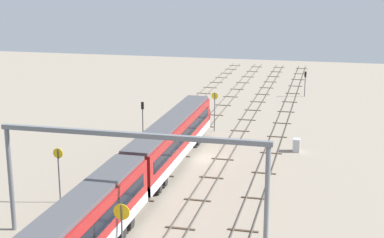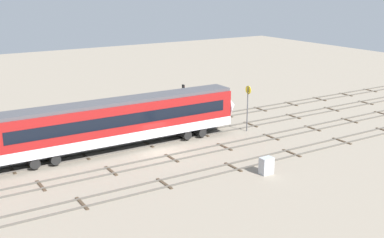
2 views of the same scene
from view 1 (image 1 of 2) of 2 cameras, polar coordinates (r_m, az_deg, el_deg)
name	(u,v)px [view 1 (image 1 of 2)]	position (r m, az deg, el deg)	size (l,w,h in m)	color
ground_plane	(201,158)	(62.57, 0.87, -3.87)	(153.71, 153.71, 0.00)	gray
track_near_foreground	(268,162)	(61.44, 7.50, -4.27)	(137.71, 2.40, 0.16)	#59544C
track_second_near	(223,159)	(62.09, 3.05, -3.97)	(137.71, 2.40, 0.16)	#59544C
track_with_train	(179,156)	(63.10, -1.28, -3.65)	(137.71, 2.40, 0.16)	#59544C
track_second_far	(137,153)	(64.46, -5.44, -3.33)	(137.71, 2.40, 0.16)	#59544C
overhead_gantry	(131,159)	(41.35, -6.05, -3.98)	(0.40, 20.10, 8.47)	slate
speed_sign_near_foreground	(215,106)	(72.49, 2.25, 1.26)	(0.14, 0.89, 5.02)	#4C4C51
speed_sign_mid_trackside	(122,229)	(37.53, -6.94, -10.77)	(0.14, 1.08, 5.24)	#4C4C51
speed_sign_far_trackside	(59,168)	(50.95, -13.06, -4.70)	(0.14, 0.90, 4.90)	#4C4C51
signal_light_trackside_approach	(305,80)	(95.63, 11.14, 3.80)	(0.31, 0.32, 4.13)	#4C4C51
signal_light_trackside_departure	(143,112)	(72.07, -4.91, 0.65)	(0.31, 0.32, 3.97)	#4C4C51
relay_cabinet	(296,145)	(65.73, 10.30, -2.55)	(1.12, 0.77, 1.47)	#B2B7BC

